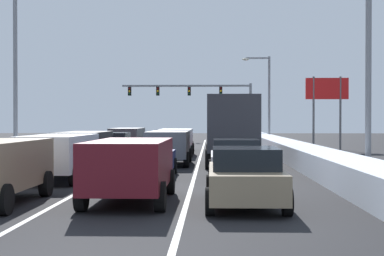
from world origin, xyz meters
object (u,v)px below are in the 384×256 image
Objects in this scene: sedan_green_center_lane_fifth at (179,140)px; suv_charcoal_left_lane_fifth at (127,137)px; suv_silver_center_lane_fourth at (176,140)px; roadside_sign_right at (327,96)px; suv_maroon_center_lane_nearest at (130,164)px; box_truck_right_lane_third at (231,127)px; sedan_navy_center_lane_second at (149,158)px; sedan_charcoal_right_lane_fifth at (227,140)px; sedan_red_left_lane_fourth at (114,145)px; suv_white_left_lane_second at (59,153)px; suv_black_left_lane_third at (84,146)px; sedan_white_right_lane_second at (236,159)px; suv_gray_center_lane_third at (169,144)px; street_lamp_right_mid at (265,92)px; street_lamp_right_near at (360,32)px; sedan_red_right_lane_fourth at (227,143)px; traffic_light_gantry at (201,96)px; sedan_tan_right_lane_nearest at (245,176)px; street_lamp_left_mid at (21,57)px.

suv_charcoal_left_lane_fifth is at bearing -158.27° from sedan_green_center_lane_fifth.
roadside_sign_right reaches higher than suv_silver_center_lane_fourth.
roadside_sign_right reaches higher than suv_maroon_center_lane_nearest.
box_truck_right_lane_third is 1.47× the size of suv_charcoal_left_lane_fifth.
suv_charcoal_left_lane_fifth reaches higher than sedan_navy_center_lane_second.
sedan_charcoal_right_lane_fifth is at bearing 80.16° from sedan_navy_center_lane_second.
sedan_green_center_lane_fifth and sedan_red_left_lane_fourth have the same top height.
sedan_red_left_lane_fourth is at bearing 90.24° from suv_white_left_lane_second.
suv_black_left_lane_third is at bearing 108.31° from suv_maroon_center_lane_nearest.
suv_gray_center_lane_third is (-3.02, 7.18, 0.25)m from sedan_white_right_lane_second.
sedan_white_right_lane_second is 20.59m from sedan_green_center_lane_fifth.
sedan_navy_center_lane_second is at bearing -79.22° from suv_charcoal_left_lane_fifth.
box_truck_right_lane_third is at bearing -98.97° from street_lamp_right_mid.
sedan_red_left_lane_fourth is 23.97m from street_lamp_right_mid.
street_lamp_right_near is at bearing -59.12° from suv_charcoal_left_lane_fifth.
sedan_red_left_lane_fourth is (-6.59, 4.70, -1.14)m from box_truck_right_lane_third.
sedan_charcoal_right_lane_fifth is 8.23m from suv_silver_center_lane_fourth.
box_truck_right_lane_third is 8.71m from sedan_red_right_lane_fourth.
traffic_light_gantry is (1.38, 40.16, 4.12)m from sedan_navy_center_lane_second.
sedan_red_left_lane_fourth is at bearing 86.24° from suv_black_left_lane_third.
suv_silver_center_lane_fourth is 1.00× the size of suv_white_left_lane_second.
sedan_tan_right_lane_nearest is 30.09m from roadside_sign_right.
box_truck_right_lane_third is 1.47× the size of suv_gray_center_lane_third.
sedan_green_center_lane_fifth is 9.22m from sedan_red_left_lane_fourth.
suv_white_left_lane_second reaches higher than sedan_green_center_lane_fifth.
street_lamp_right_near is 1.13× the size of street_lamp_right_mid.
sedan_green_center_lane_fifth is 0.92× the size of suv_white_left_lane_second.
sedan_charcoal_right_lane_fifth is 27.97m from suv_maroon_center_lane_nearest.
street_lamp_left_mid is at bearing 133.21° from sedan_navy_center_lane_second.
suv_maroon_center_lane_nearest reaches higher than sedan_tan_right_lane_nearest.
traffic_light_gantry is (4.83, 22.04, 3.87)m from suv_charcoal_left_lane_fifth.
box_truck_right_lane_third is 1.31× the size of roadside_sign_right.
suv_maroon_center_lane_nearest is at bearing -90.30° from suv_gray_center_lane_third.
box_truck_right_lane_third is at bearing -90.25° from sedan_red_right_lane_fourth.
box_truck_right_lane_third reaches higher than suv_maroon_center_lane_nearest.
sedan_red_right_lane_fourth is at bearing 76.90° from sedan_navy_center_lane_second.
sedan_charcoal_right_lane_fifth is at bearing 22.57° from sedan_green_center_lane_fifth.
suv_gray_center_lane_third is 0.89× the size of roadside_sign_right.
roadside_sign_right is (18.76, 13.32, -1.54)m from street_lamp_left_mid.
street_lamp_left_mid reaches higher than traffic_light_gantry.
traffic_light_gantry is 1.71× the size of street_lamp_right_mid.
sedan_white_right_lane_second is at bearing -97.23° from street_lamp_right_mid.
sedan_charcoal_right_lane_fifth is 15.01m from suv_gray_center_lane_third.
suv_black_left_lane_third is at bearing -93.76° from sedan_red_left_lane_fourth.
street_lamp_left_mid is at bearing 140.48° from suv_black_left_lane_third.
street_lamp_left_mid is (-15.13, -23.84, 0.66)m from street_lamp_right_mid.
street_lamp_left_mid reaches higher than sedan_red_left_lane_fourth.
suv_maroon_center_lane_nearest reaches higher than sedan_red_left_lane_fourth.
sedan_charcoal_right_lane_fifth is 0.32× the size of traffic_light_gantry.
roadside_sign_right reaches higher than box_truck_right_lane_third.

